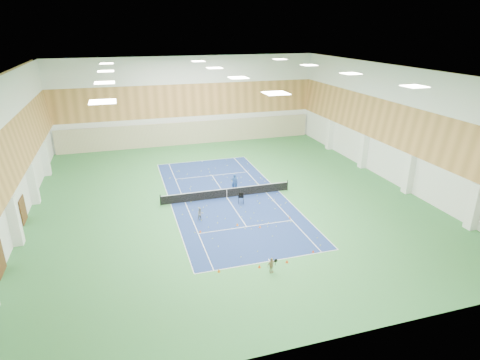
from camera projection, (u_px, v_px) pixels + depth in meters
The scene contains 22 objects.
ground at pixel (227, 197), 39.25m from camera, with size 40.00×40.00×0.00m, color #32763B.
room_shell at pixel (226, 138), 37.08m from camera, with size 36.00×40.00×12.00m, color white, non-canonical shape.
wood_cladding at pixel (226, 117), 36.36m from camera, with size 36.00×40.00×8.00m, color #C48748, non-canonical shape.
ceiling_light_grid at pixel (225, 72), 34.95m from camera, with size 21.40×25.40×0.06m, color white, non-canonical shape.
court_surface at pixel (227, 197), 39.25m from camera, with size 10.97×23.77×0.01m, color navy.
tennis_balls_scatter at pixel (227, 197), 39.23m from camera, with size 10.57×22.77×0.07m, color #D3E627, non-canonical shape.
tennis_net at pixel (227, 192), 39.05m from camera, with size 12.80×0.10×1.10m, color black, non-canonical shape.
back_curtain at pixel (190, 133), 56.30m from camera, with size 35.40×0.16×3.20m, color #C6B793.
door_left_a at pixel (0, 259), 26.88m from camera, with size 0.08×1.80×2.20m, color #593319.
door_left_b at pixel (23, 210), 34.02m from camera, with size 0.08×1.80×2.20m, color #593319.
coach at pixel (235, 182), 40.57m from camera, with size 0.65×0.43×1.79m, color navy.
child_court at pixel (200, 214), 34.51m from camera, with size 0.56×0.43×1.14m, color gray.
child_apron at pixel (271, 265), 27.17m from camera, with size 0.66×0.27×1.12m, color #9D825A.
ball_cart at pixel (241, 199), 37.84m from camera, with size 0.54×0.54×0.93m, color black, non-canonical shape.
cone_svc_a at pixel (200, 231), 32.59m from camera, with size 0.20×0.20×0.22m, color #DE4E0B.
cone_svc_b at pixel (237, 224), 33.70m from camera, with size 0.21×0.21×0.23m, color orange.
cone_svc_c at pixel (260, 226), 33.36m from camera, with size 0.21×0.21×0.23m, color #EE580C.
cone_svc_d at pixel (290, 217), 34.97m from camera, with size 0.18×0.18×0.19m, color #D5610B.
cone_base_a at pixel (219, 270), 27.37m from camera, with size 0.21×0.21×0.24m, color orange.
cone_base_b at pixel (259, 266), 27.85m from camera, with size 0.21×0.21×0.23m, color #EF430C.
cone_base_c at pixel (287, 261), 28.44m from camera, with size 0.21×0.21×0.24m, color #E43E0C.
cone_base_d at pixel (313, 251), 29.72m from camera, with size 0.19×0.19×0.21m, color red.
Camera 1 is at (-9.17, -34.82, 15.77)m, focal length 30.00 mm.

